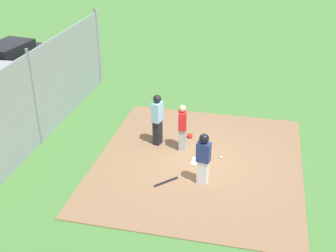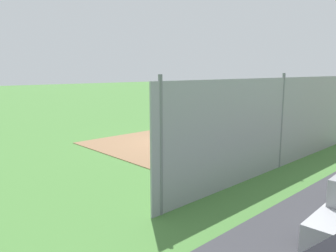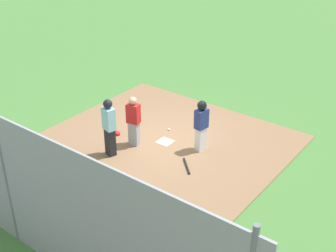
{
  "view_description": "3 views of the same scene",
  "coord_description": "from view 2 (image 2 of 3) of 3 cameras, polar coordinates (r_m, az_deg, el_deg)",
  "views": [
    {
      "loc": [
        11.67,
        1.66,
        7.39
      ],
      "look_at": [
        -0.36,
        -1.08,
        0.99
      ],
      "focal_mm": 46.62,
      "sensor_mm": 36.0,
      "label": 1
    },
    {
      "loc": [
        -10.58,
        -10.94,
        3.43
      ],
      "look_at": [
        -0.65,
        -0.31,
        0.93
      ],
      "focal_mm": 34.54,
      "sensor_mm": 36.0,
      "label": 2
    },
    {
      "loc": [
        7.53,
        -9.73,
        7.19
      ],
      "look_at": [
        0.44,
        -0.42,
        0.92
      ],
      "focal_mm": 48.74,
      "sensor_mm": 36.0,
      "label": 3
    }
  ],
  "objects": [
    {
      "name": "ground_plane",
      "position": [
        15.6,
        0.96,
        -2.97
      ],
      "size": [
        140.0,
        140.0,
        0.0
      ],
      "primitive_type": "plane",
      "color": "#477A38"
    },
    {
      "name": "dirt_infield",
      "position": [
        15.59,
        0.96,
        -2.92
      ],
      "size": [
        7.2,
        6.4,
        0.03
      ],
      "primitive_type": "cube",
      "color": "#896647",
      "rests_on": "ground_plane"
    },
    {
      "name": "home_plate",
      "position": [
        15.59,
        0.96,
        -2.83
      ],
      "size": [
        0.44,
        0.44,
        0.02
      ],
      "primitive_type": "cube",
      "rotation": [
        0.0,
        0.0,
        0.01
      ],
      "color": "white",
      "rests_on": "dirt_infield"
    },
    {
      "name": "catcher",
      "position": [
        14.49,
        0.9,
        -0.48
      ],
      "size": [
        0.42,
        0.33,
        1.6
      ],
      "rotation": [
        0.0,
        0.0,
        1.77
      ],
      "color": "#9E9EA3",
      "rests_on": "dirt_infield"
    },
    {
      "name": "umpire",
      "position": [
        13.75,
        2.93,
        -0.54
      ],
      "size": [
        0.43,
        0.35,
        1.79
      ],
      "rotation": [
        0.0,
        0.0,
        1.31
      ],
      "color": "black",
      "rests_on": "dirt_infield"
    },
    {
      "name": "runner",
      "position": [
        16.41,
        3.09,
        1.04
      ],
      "size": [
        0.32,
        0.42,
        1.62
      ],
      "rotation": [
        0.0,
        0.0,
        2.98
      ],
      "color": "silver",
      "rests_on": "dirt_infield"
    },
    {
      "name": "baseball_bat",
      "position": [
        16.05,
        6.28,
        -2.45
      ],
      "size": [
        0.62,
        0.6,
        0.06
      ],
      "primitive_type": "cylinder",
      "rotation": [
        0.0,
        1.57,
        5.52
      ],
      "color": "black",
      "rests_on": "dirt_infield"
    },
    {
      "name": "catcher_mask",
      "position": [
        14.17,
        -1.91,
        -3.9
      ],
      "size": [
        0.24,
        0.2,
        0.12
      ],
      "primitive_type": "ellipsoid",
      "color": "red",
      "rests_on": "dirt_infield"
    },
    {
      "name": "baseball",
      "position": [
        15.83,
        -1.67,
        -2.53
      ],
      "size": [
        0.07,
        0.07,
        0.07
      ],
      "primitive_type": "sphere",
      "color": "white",
      "rests_on": "dirt_infield"
    },
    {
      "name": "backstop_fence",
      "position": [
        12.05,
        19.34,
        0.47
      ],
      "size": [
        12.0,
        0.1,
        3.35
      ],
      "color": "#93999E",
      "rests_on": "ground_plane"
    }
  ]
}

